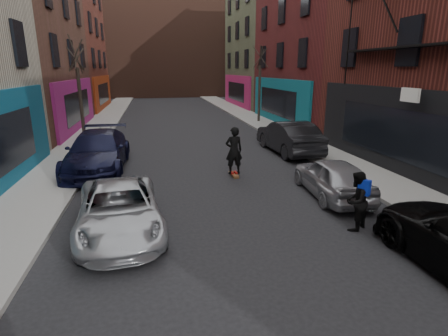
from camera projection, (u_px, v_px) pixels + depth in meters
name	position (u px, v px, depth m)	size (l,w,h in m)	color
sidewalk_left	(108.00, 116.00, 31.77)	(2.50, 84.00, 0.13)	gray
sidewalk_right	(241.00, 113.00, 34.15)	(2.50, 84.00, 0.13)	gray
buildings_right	(424.00, 1.00, 20.15)	(12.00, 56.00, 16.00)	#44241D
building_far	(164.00, 51.00, 55.58)	(40.00, 10.00, 14.00)	#47281E
tree_left_far	(79.00, 84.00, 19.56)	(2.00, 2.00, 6.50)	black
tree_right_far	(260.00, 78.00, 27.53)	(2.00, 2.00, 6.80)	black
parked_left_far	(119.00, 209.00, 9.24)	(2.11, 4.58, 1.27)	#9C9FA4
parked_left_end	(98.00, 151.00, 14.87)	(2.30, 5.67, 1.64)	black
parked_right_far	(332.00, 177.00, 11.85)	(1.59, 3.96, 1.35)	#999BA2
parked_right_end	(288.00, 137.00, 18.03)	(1.76, 5.05, 1.66)	black
skateboard	(234.00, 175.00, 14.26)	(0.22, 0.80, 0.10)	brown
skateboarder	(234.00, 151.00, 13.98)	(0.70, 0.46, 1.92)	black
pedestrian	(356.00, 201.00, 9.31)	(1.00, 0.95, 1.63)	black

